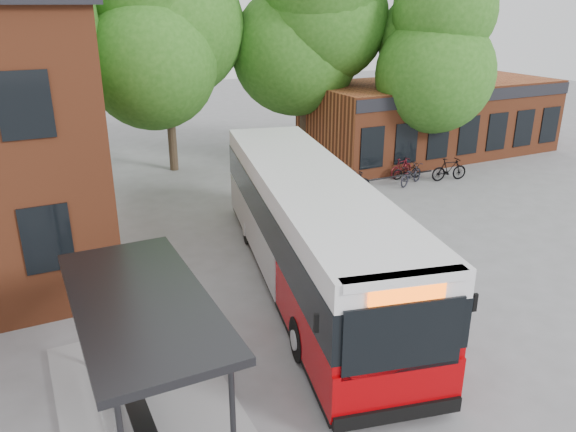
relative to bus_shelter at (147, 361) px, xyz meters
name	(u,v)px	position (x,y,z in m)	size (l,w,h in m)	color
ground	(320,341)	(4.50, 1.00, -1.45)	(100.00, 100.00, 0.00)	slate
shop_row	(431,118)	(19.50, 15.00, 0.55)	(14.00, 6.20, 4.00)	brown
bus_shelter	(147,361)	(0.00, 0.00, 0.00)	(3.60, 7.00, 2.90)	#27272A
bike_rail	(387,181)	(13.78, 11.00, -1.26)	(5.20, 0.10, 0.38)	#27272A
tree_0	(6,68)	(-1.50, 17.00, 4.05)	(7.92, 7.92, 11.00)	#275B18
tree_1	(167,66)	(5.50, 18.00, 3.75)	(7.92, 7.92, 10.40)	#275B18
tree_2	(305,55)	(12.50, 17.00, 4.05)	(7.92, 7.92, 11.00)	#275B18
tree_3	(430,75)	(17.50, 13.00, 3.19)	(7.04, 7.04, 9.28)	#275B18
city_bus	(308,230)	(5.78, 4.05, 0.26)	(2.87, 13.46, 3.42)	#9B0105
bicycle_0	(351,182)	(11.65, 10.87, -1.00)	(0.60, 1.71, 0.90)	black
bicycle_1	(353,182)	(11.77, 10.83, -0.97)	(0.45, 1.59, 0.95)	black
bicycle_4	(411,175)	(14.78, 10.55, -0.97)	(0.64, 1.85, 0.97)	#20202B
bicycle_5	(401,167)	(15.16, 11.78, -0.98)	(0.45, 1.58, 0.95)	maroon
bicycle_6	(407,171)	(15.19, 11.38, -1.04)	(0.54, 1.55, 0.81)	black
bicycle_7	(449,169)	(16.84, 10.26, -0.90)	(0.52, 1.84, 1.10)	black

